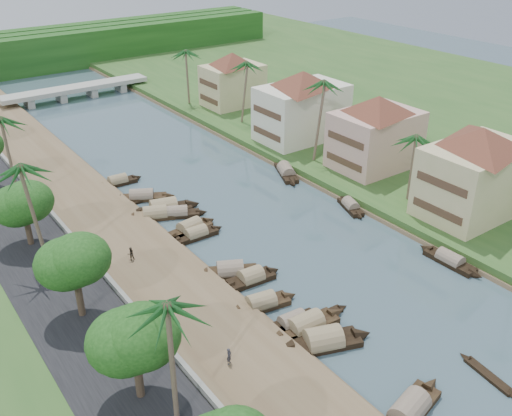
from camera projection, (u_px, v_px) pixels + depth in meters
ground at (334, 266)px, 57.74m from camera, size 220.00×220.00×0.00m
left_bank at (106, 230)px, 63.57m from camera, size 10.00×180.00×0.80m
right_bank at (336, 157)px, 81.70m from camera, size 16.00×180.00×1.20m
road at (28, 251)px, 59.01m from camera, size 8.00×180.00×1.40m
retaining_wall at (68, 233)px, 60.95m from camera, size 0.40×180.00×1.10m
far_right_fill at (490, 110)px, 100.97m from camera, size 60.00×220.00×1.15m
treeline at (29, 51)px, 127.61m from camera, size 120.00×14.00×8.00m
bridge at (76, 90)px, 108.58m from camera, size 28.00×4.00×2.40m
building_near at (476, 171)px, 63.24m from camera, size 14.85×14.85×10.20m
building_mid at (376, 131)px, 75.35m from camera, size 14.11×14.11×9.70m
building_far at (302, 105)px, 84.75m from camera, size 15.59×15.59×10.20m
building_distant at (233, 79)px, 99.85m from camera, size 12.62×12.62×9.20m
sampan_0 at (409, 411)px, 40.53m from camera, size 8.99×3.65×2.31m
sampan_1 at (323, 342)px, 47.05m from camera, size 9.02×4.94×2.58m
sampan_2 at (306, 326)px, 48.83m from camera, size 8.73×2.26×2.27m
sampan_3 at (292, 322)px, 49.28m from camera, size 6.81×1.87×1.87m
sampan_4 at (261, 304)px, 51.58m from camera, size 7.61×2.89×2.13m
sampan_5 at (251, 278)px, 55.18m from camera, size 6.76×2.18×2.14m
sampan_6 at (230, 271)px, 56.21m from camera, size 7.53×5.10×2.27m
sampan_7 at (196, 235)px, 62.62m from camera, size 6.93×1.72×1.89m
sampan_8 at (190, 229)px, 63.71m from camera, size 7.52×2.82×2.27m
sampan_9 at (177, 213)px, 66.98m from camera, size 7.16×4.65×1.90m
sampan_10 at (155, 215)px, 66.64m from camera, size 8.10×4.74×2.23m
sampan_11 at (164, 209)px, 68.01m from camera, size 9.32×4.28×2.57m
sampan_12 at (142, 197)px, 70.89m from camera, size 8.15×5.49×2.04m
sampan_13 at (118, 182)px, 74.81m from camera, size 6.90×1.83×1.92m
sampan_14 at (450, 260)px, 57.99m from camera, size 1.71×7.79×1.93m
sampan_15 at (351, 206)px, 68.63m from camera, size 3.29×6.47×1.78m
sampan_16 at (286, 172)px, 77.61m from camera, size 5.12×8.85×2.18m
canoe_0 at (488, 376)px, 44.01m from camera, size 1.58×6.04×0.79m
canoe_1 at (323, 316)px, 50.57m from camera, size 5.53×1.23×0.89m
canoe_2 at (140, 201)px, 70.46m from camera, size 5.10×0.81×0.74m
palm_1 at (416, 138)px, 65.09m from camera, size 3.20×3.20×9.42m
palm_2 at (319, 85)px, 74.50m from camera, size 3.20×3.20×12.39m
palm_3 at (242, 65)px, 89.27m from camera, size 3.20×3.20×11.10m
palm_4 at (167, 308)px, 34.24m from camera, size 3.20×3.20×11.17m
palm_5 at (27, 168)px, 50.66m from camera, size 3.20×3.20×12.12m
palm_6 at (2, 121)px, 64.05m from camera, size 3.20×3.20×11.40m
palm_7 at (186, 52)px, 98.52m from camera, size 3.20×3.20×10.84m
tree_1 at (134, 339)px, 38.22m from camera, size 5.31×5.31×7.35m
tree_2 at (73, 262)px, 46.23m from camera, size 5.15×5.15×7.52m
tree_3 at (23, 204)px, 56.89m from camera, size 5.12×5.12×6.78m
tree_6 at (311, 95)px, 90.27m from camera, size 4.17×4.17×6.62m
person_near at (229, 356)px, 43.92m from camera, size 0.63×0.57×1.45m
person_far at (131, 254)px, 57.08m from camera, size 0.70×0.55×1.42m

